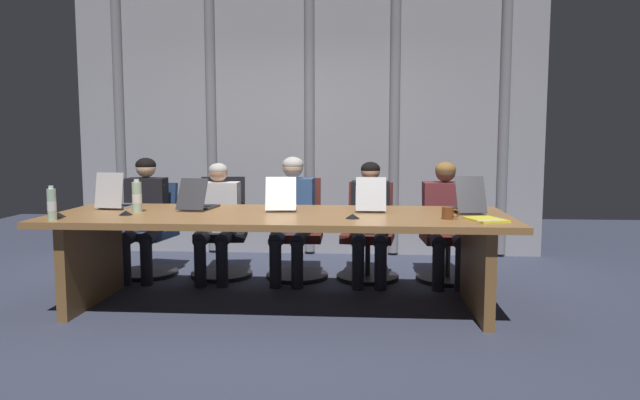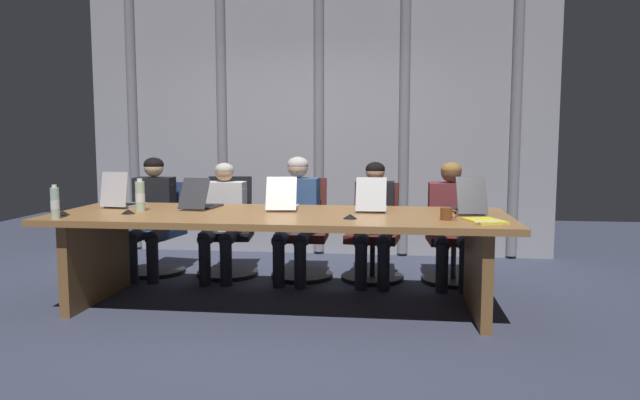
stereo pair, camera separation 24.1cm
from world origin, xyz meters
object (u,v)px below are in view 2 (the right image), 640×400
office_chair_left_end (157,239)px  office_chair_right_end (453,245)px  office_chair_right_mid (373,243)px  person_center (296,210)px  water_bottle_secondary (55,203)px  laptop_center (283,203)px  laptop_right_end (467,205)px  laptop_left_end (123,200)px  person_left_mid (223,214)px  office_chair_left_mid (228,239)px  conference_mic_middle (63,213)px  water_bottle_primary (140,196)px  conference_mic_left_side (128,212)px  conference_mic_right_side (350,216)px  coffee_mug_near (447,214)px  person_left_end (152,210)px  laptop_left_mid (201,202)px  laptop_right_mid (372,204)px  spiral_notepad (485,221)px  office_chair_center (303,241)px  person_right_mid (374,216)px  person_right_end (451,216)px

office_chair_left_end → office_chair_right_end: size_ratio=0.97×
office_chair_right_mid → person_center: size_ratio=0.78×
office_chair_right_end → office_chair_left_end: bearing=-93.5°
water_bottle_secondary → office_chair_right_end: bearing=27.0°
laptop_center → laptop_right_end: 1.51m
laptop_left_end → person_left_mid: (0.70, 0.64, -0.19)m
office_chair_left_mid → conference_mic_middle: office_chair_left_mid is taller
office_chair_left_mid → water_bottle_primary: size_ratio=3.63×
office_chair_right_mid → conference_mic_left_side: 2.30m
office_chair_right_end → office_chair_left_mid: bearing=-93.6°
laptop_left_end → water_bottle_secondary: laptop_left_end is taller
laptop_right_end → conference_mic_right_side: (-0.91, -0.48, -0.04)m
laptop_right_end → office_chair_left_mid: 2.41m
laptop_right_end → coffee_mug_near: bearing=152.8°
laptop_left_end → conference_mic_left_side: 0.50m
laptop_right_end → person_left_end: person_left_end is taller
laptop_left_mid → laptop_right_mid: bearing=-84.4°
laptop_center → office_chair_left_mid: bearing=35.6°
conference_mic_left_side → laptop_center: bearing=21.0°
spiral_notepad → coffee_mug_near: bearing=145.3°
laptop_left_end → laptop_center: (1.41, 0.01, -0.01)m
laptop_left_mid → office_chair_center: laptop_left_mid is taller
laptop_center → office_chair_right_end: 1.75m
laptop_left_mid → office_chair_right_end: bearing=-64.8°
laptop_left_mid → laptop_right_end: (2.21, -0.00, 0.00)m
office_chair_center → conference_mic_middle: bearing=-51.8°
water_bottle_primary → person_center: bearing=38.2°
person_left_mid → coffee_mug_near: 2.32m
person_left_mid → spiral_notepad: size_ratio=3.08×
laptop_right_end → person_left_end: size_ratio=0.43×
office_chair_right_end → person_right_mid: 0.81m
laptop_left_mid → laptop_right_mid: (1.44, 0.02, 0.00)m
laptop_center → office_chair_left_end: size_ratio=0.53×
laptop_left_mid → office_chair_right_mid: bearing=-55.7°
coffee_mug_near → conference_mic_left_side: coffee_mug_near is taller
laptop_left_mid → conference_mic_middle: bearing=126.0°
laptop_left_end → spiral_notepad: size_ratio=1.10×
water_bottle_primary → spiral_notepad: (2.71, -0.30, -0.11)m
office_chair_right_mid → conference_mic_middle: 2.77m
office_chair_left_end → coffee_mug_near: (2.75, -1.28, 0.47)m
laptop_left_end → conference_mic_right_side: 2.08m
water_bottle_primary → conference_mic_middle: water_bottle_primary is taller
person_right_mid → laptop_left_mid: bearing=-64.8°
person_left_mid → coffee_mug_near: bearing=59.1°
laptop_right_end → water_bottle_secondary: 3.18m
laptop_right_mid → conference_mic_middle: (-2.37, -0.59, -0.04)m
water_bottle_secondary → conference_mic_middle: water_bottle_secondary is taller
laptop_center → office_chair_left_end: bearing=55.3°
laptop_center → conference_mic_middle: size_ratio=4.35×
person_right_end → coffee_mug_near: (-0.14, -1.13, 0.16)m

